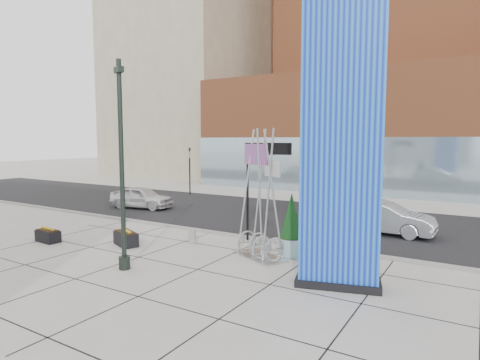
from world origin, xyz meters
The scene contains 19 objects.
ground centered at (0.00, 0.00, 0.00)m, with size 160.00×160.00×0.00m, color #9E9991.
street_asphalt centered at (0.00, 10.00, 0.01)m, with size 80.00×12.00×0.02m, color black.
curb_edge centered at (0.00, 4.00, 0.06)m, with size 80.00×0.30×0.12m, color gray.
tower_podium centered at (1.00, 27.00, 5.50)m, with size 34.00×10.00×11.00m, color #AD5B32.
tower_glass_front centered at (1.00, 22.20, 2.50)m, with size 34.00×0.60×5.00m, color #8CA5B2.
building_beige_left centered at (-26.00, 34.00, 17.00)m, with size 18.00×20.00×34.00m, color gray.
blue_pylon centered at (5.95, 0.10, 4.37)m, with size 2.93×1.89×9.04m.
lamp_post centered at (-1.37, -2.35, 3.13)m, with size 0.52×0.42×7.64m.
public_art_sculpture centered at (2.27, 1.55, 1.38)m, with size 2.58×2.02×5.26m.
concrete_bollard centered at (-1.50, 1.88, 0.34)m, with size 0.35×0.35×0.68m, color gray.
overhead_street_sign centered at (1.14, 3.80, 3.99)m, with size 2.18×0.67×4.65m.
round_planter_east centered at (4.60, 3.03, 1.05)m, with size 0.88×0.88×2.21m.
round_planter_mid centered at (3.20, 2.50, 1.24)m, with size 1.05×1.05×2.62m.
round_planter_west centered at (3.80, 3.60, 1.10)m, with size 0.93×0.93×2.33m.
box_planter_north centered at (-3.87, 0.05, 0.35)m, with size 1.55×1.18×0.76m.
box_planter_south centered at (-7.50, -1.40, 0.32)m, with size 1.29×0.71×0.69m.
car_white_west centered at (-10.48, 7.64, 0.76)m, with size 1.81×4.49×1.53m, color silver.
car_silver_mid centered at (5.64, 8.50, 0.81)m, with size 1.72×4.94×1.63m, color #9DA0A5.
traffic_signal centered at (-12.00, 15.00, 2.30)m, with size 0.15×0.18×4.10m.
Camera 1 is at (9.83, -12.52, 4.79)m, focal length 30.00 mm.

